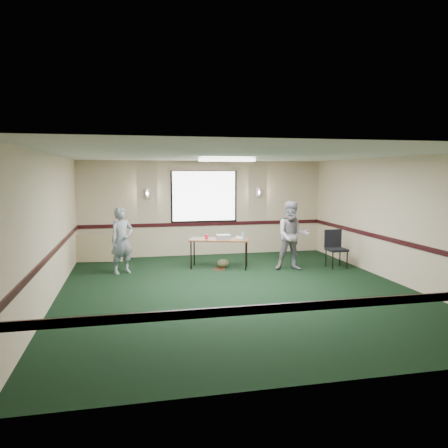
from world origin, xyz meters
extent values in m
plane|color=black|center=(0.00, 0.00, 0.00)|extent=(8.00, 8.00, 0.00)
plane|color=#C6A98F|center=(0.00, 4.00, 1.35)|extent=(7.00, 0.00, 7.00)
plane|color=#C6A98F|center=(0.00, -4.00, 1.35)|extent=(7.00, 0.00, 7.00)
plane|color=#C6A98F|center=(-3.50, 0.00, 1.35)|extent=(0.00, 8.00, 8.00)
plane|color=#C6A98F|center=(3.50, 0.00, 1.35)|extent=(0.00, 8.00, 8.00)
plane|color=silver|center=(0.00, 0.00, 2.70)|extent=(8.00, 8.00, 0.00)
cube|color=black|center=(0.00, 3.98, 0.90)|extent=(7.00, 0.03, 0.10)
cube|color=black|center=(0.00, -3.98, 0.90)|extent=(7.00, 0.03, 0.10)
cube|color=black|center=(-3.48, 0.00, 0.90)|extent=(0.03, 8.00, 0.10)
cube|color=black|center=(3.48, 0.00, 0.90)|extent=(0.03, 8.00, 0.10)
cube|color=black|center=(0.00, 3.98, 1.70)|extent=(1.90, 0.01, 1.50)
cube|color=white|center=(0.00, 3.97, 1.70)|extent=(1.80, 0.02, 1.40)
cube|color=tan|center=(0.00, 3.97, 2.47)|extent=(2.05, 0.08, 0.10)
cylinder|color=silver|center=(-1.60, 3.94, 1.80)|extent=(0.16, 0.16, 0.25)
cylinder|color=silver|center=(1.60, 3.94, 1.80)|extent=(0.16, 0.16, 0.25)
cube|color=white|center=(0.00, 1.00, 2.64)|extent=(1.20, 0.32, 0.08)
cube|color=brown|center=(0.06, 2.15, 0.71)|extent=(1.57, 1.00, 0.04)
cylinder|color=black|center=(-0.65, 2.14, 0.35)|extent=(0.04, 0.04, 0.69)
cylinder|color=black|center=(0.63, 1.73, 0.35)|extent=(0.04, 0.04, 0.69)
cylinder|color=black|center=(-0.50, 2.58, 0.35)|extent=(0.04, 0.04, 0.69)
cylinder|color=black|center=(0.78, 2.17, 0.35)|extent=(0.04, 0.04, 0.69)
cube|color=#94939B|center=(0.16, 2.09, 0.79)|extent=(0.35, 0.30, 0.11)
cube|color=white|center=(0.58, 2.11, 0.75)|extent=(0.23, 0.22, 0.05)
cylinder|color=red|center=(-0.24, 2.23, 0.79)|extent=(0.08, 0.08, 0.11)
cylinder|color=#7DA4CC|center=(0.59, 1.84, 0.83)|extent=(0.06, 0.06, 0.20)
ellipsoid|color=#494729|center=(0.16, 2.15, 0.11)|extent=(0.37, 0.33, 0.22)
torus|color=red|center=(0.03, 1.98, 0.01)|extent=(0.35, 0.35, 0.01)
cube|color=tan|center=(-3.00, 3.60, 0.37)|extent=(1.44, 0.41, 0.73)
cube|color=black|center=(2.93, 1.57, 0.45)|extent=(0.46, 0.46, 0.06)
cube|color=black|center=(2.94, 1.79, 0.71)|extent=(0.45, 0.05, 0.45)
cylinder|color=black|center=(2.74, 1.38, 0.21)|extent=(0.03, 0.03, 0.42)
cylinder|color=black|center=(3.12, 1.38, 0.21)|extent=(0.03, 0.03, 0.42)
cylinder|color=black|center=(2.74, 1.76, 0.21)|extent=(0.03, 0.03, 0.42)
cylinder|color=black|center=(3.13, 1.76, 0.21)|extent=(0.03, 0.03, 0.42)
imported|color=#3D5B87|center=(-2.28, 2.05, 0.78)|extent=(0.68, 0.59, 1.56)
imported|color=#798DBC|center=(1.76, 1.57, 0.84)|extent=(0.93, 0.79, 1.68)
camera|label=1|loc=(-2.09, -8.31, 2.34)|focal=35.00mm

